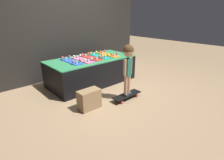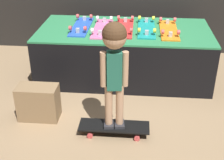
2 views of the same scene
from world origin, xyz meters
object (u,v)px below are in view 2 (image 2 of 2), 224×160
skateboard_teal_on_rack (146,28)px  skateboard_pink_on_rack (102,28)px  skateboard_red_on_rack (124,27)px  skateboard_orange_on_rack (169,29)px  skateboard_on_floor (114,127)px  child (114,57)px  skateboard_blue_on_rack (81,26)px  storage_box (38,102)px

skateboard_teal_on_rack → skateboard_pink_on_rack: bearing=-174.4°
skateboard_red_on_rack → skateboard_orange_on_rack: same height
skateboard_red_on_rack → skateboard_on_floor: 1.33m
skateboard_pink_on_rack → skateboard_red_on_rack: bearing=9.0°
skateboard_teal_on_rack → skateboard_on_floor: bearing=-102.9°
skateboard_red_on_rack → child: 1.22m
skateboard_on_floor → child: 0.71m
skateboard_red_on_rack → child: bearing=-91.0°
skateboard_blue_on_rack → skateboard_pink_on_rack: bearing=-11.4°
child → storage_box: size_ratio=2.50×
skateboard_orange_on_rack → storage_box: skateboard_orange_on_rack is taller
skateboard_red_on_rack → skateboard_teal_on_rack: 0.26m
skateboard_orange_on_rack → skateboard_pink_on_rack: bearing=-178.7°
skateboard_teal_on_rack → skateboard_on_floor: 1.37m
skateboard_pink_on_rack → skateboard_red_on_rack: same height
storage_box → skateboard_red_on_rack: bearing=52.3°
skateboard_on_floor → child: (0.00, -0.00, 0.71)m
child → storage_box: child is taller
skateboard_pink_on_rack → skateboard_on_floor: 1.31m
skateboard_blue_on_rack → skateboard_teal_on_rack: size_ratio=1.00×
skateboard_red_on_rack → child: (-0.02, -1.21, 0.16)m
skateboard_pink_on_rack → child: (0.24, -1.17, 0.16)m
skateboard_pink_on_rack → skateboard_orange_on_rack: (0.77, 0.02, 0.00)m
child → storage_box: bearing=159.0°
skateboard_red_on_rack → storage_box: bearing=-127.7°
skateboard_orange_on_rack → child: bearing=-114.3°
skateboard_on_floor → skateboard_orange_on_rack: bearing=65.7°
skateboard_red_on_rack → skateboard_teal_on_rack: (0.26, 0.01, 0.00)m
skateboard_pink_on_rack → skateboard_teal_on_rack: 0.52m
skateboard_blue_on_rack → skateboard_orange_on_rack: 1.03m
skateboard_pink_on_rack → child: bearing=-78.6°
skateboard_teal_on_rack → skateboard_orange_on_rack: size_ratio=1.00×
skateboard_blue_on_rack → skateboard_on_floor: size_ratio=1.07×
skateboard_orange_on_rack → skateboard_on_floor: (-0.54, -1.19, -0.55)m
storage_box → skateboard_teal_on_rack: bearing=44.5°
skateboard_blue_on_rack → storage_box: bearing=-104.6°
skateboard_blue_on_rack → skateboard_red_on_rack: 0.52m
skateboard_pink_on_rack → skateboard_teal_on_rack: bearing=5.6°
skateboard_on_floor → skateboard_teal_on_rack: bearing=77.1°
child → skateboard_red_on_rack: bearing=82.4°
skateboard_blue_on_rack → skateboard_teal_on_rack: (0.77, -0.00, 0.00)m
child → skateboard_blue_on_rack: bearing=105.5°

